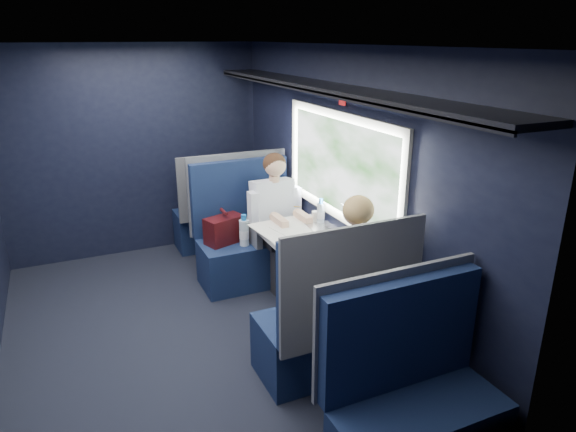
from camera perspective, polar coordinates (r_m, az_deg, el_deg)
name	(u,v)px	position (r m, az deg, el deg)	size (l,w,h in m)	color
ground	(188,340)	(4.41, -11.01, -13.42)	(2.80, 4.20, 0.01)	black
room_shell	(178,164)	(3.83, -12.08, 5.64)	(3.00, 4.40, 2.40)	black
table	(302,245)	(4.40, 1.57, -3.28)	(0.62, 1.00, 0.74)	#54565E
seat_bay_near	(246,240)	(5.17, -4.65, -2.67)	(1.04, 0.62, 1.26)	#0C1635
seat_bay_far	(332,325)	(3.75, 4.94, -11.95)	(1.04, 0.62, 1.26)	#0C1635
seat_row_front	(220,214)	(6.00, -7.54, 0.25)	(1.04, 0.51, 1.16)	#0C1635
seat_row_back	(412,405)	(3.13, 13.66, -19.77)	(1.04, 0.51, 1.16)	#0C1635
man	(277,214)	(5.00, -1.22, 0.23)	(0.53, 0.56, 1.32)	black
woman	(352,269)	(3.84, 7.13, -5.91)	(0.53, 0.56, 1.32)	black
papers	(299,234)	(4.44, 1.23, -1.97)	(0.59, 0.85, 0.01)	white
laptop	(332,221)	(4.55, 4.92, -0.56)	(0.29, 0.38, 0.27)	silver
bottle_small	(321,213)	(4.66, 3.66, 0.36)	(0.07, 0.07, 0.24)	silver
cup	(315,216)	(4.76, 3.06, 0.02)	(0.07, 0.07, 0.09)	white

